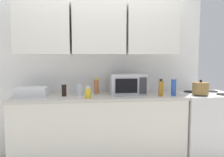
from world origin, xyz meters
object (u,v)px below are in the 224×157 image
object	(u,v)px
dish_rack	(32,92)
bottle_blue_cleaner	(174,87)
bottle_clear_tall	(80,90)
microwave	(127,84)
bottle_spice_jar	(96,86)
bottle_amber_vinegar	(161,88)
bottle_yellow_mustard	(88,93)
kettle	(200,88)
bottle_soy_dark	(64,90)
stove_range	(205,124)

from	to	relation	value
dish_rack	bottle_blue_cleaner	world-z (taller)	bottle_blue_cleaner
bottle_blue_cleaner	bottle_clear_tall	xyz separation A→B (m)	(-1.24, 0.17, -0.05)
microwave	bottle_blue_cleaner	bearing A→B (deg)	-16.98
dish_rack	bottle_clear_tall	xyz separation A→B (m)	(0.61, 0.02, 0.01)
bottle_spice_jar	bottle_blue_cleaner	bearing A→B (deg)	-14.56
bottle_amber_vinegar	bottle_yellow_mustard	bearing A→B (deg)	-176.88
kettle	bottle_yellow_mustard	bearing A→B (deg)	-177.85
bottle_clear_tall	bottle_blue_cleaner	bearing A→B (deg)	-7.67
bottle_blue_cleaner	bottle_yellow_mustard	distance (m)	1.14
microwave	bottle_blue_cleaner	world-z (taller)	microwave
bottle_soy_dark	bottle_blue_cleaner	bearing A→B (deg)	-5.05
bottle_clear_tall	bottle_soy_dark	distance (m)	0.20
bottle_clear_tall	bottle_soy_dark	bearing A→B (deg)	-168.66
bottle_blue_cleaner	bottle_spice_jar	size ratio (longest dim) A/B	1.09
microwave	kettle	bearing A→B (deg)	-11.31
microwave	bottle_clear_tall	xyz separation A→B (m)	(-0.65, -0.01, -0.07)
dish_rack	bottle_yellow_mustard	xyz separation A→B (m)	(0.72, -0.22, 0.01)
bottle_spice_jar	bottle_yellow_mustard	bearing A→B (deg)	-109.76
kettle	microwave	bearing A→B (deg)	168.69
bottle_blue_cleaner	dish_rack	bearing A→B (deg)	175.44
bottle_spice_jar	bottle_yellow_mustard	size ratio (longest dim) A/B	1.50
kettle	bottle_yellow_mustard	size ratio (longest dim) A/B	1.39
kettle	bottle_spice_jar	distance (m)	1.41
kettle	microwave	world-z (taller)	microwave
kettle	dish_rack	distance (m)	2.23
bottle_amber_vinegar	bottle_blue_cleaner	distance (m)	0.18
kettle	bottle_soy_dark	distance (m)	1.82
stove_range	bottle_yellow_mustard	bearing A→B (deg)	-173.31
kettle	microwave	xyz separation A→B (m)	(-0.96, 0.19, 0.05)
bottle_yellow_mustard	bottle_amber_vinegar	bearing A→B (deg)	3.12
stove_range	bottle_blue_cleaner	world-z (taller)	bottle_blue_cleaner
dish_rack	bottle_amber_vinegar	world-z (taller)	bottle_amber_vinegar
dish_rack	bottle_amber_vinegar	xyz separation A→B (m)	(1.67, -0.16, 0.05)
microwave	bottle_amber_vinegar	size ratio (longest dim) A/B	2.14
dish_rack	bottle_amber_vinegar	bearing A→B (deg)	-5.63
stove_range	bottle_yellow_mustard	xyz separation A→B (m)	(-1.68, -0.20, 0.52)
kettle	bottle_yellow_mustard	distance (m)	1.51
kettle	bottle_clear_tall	xyz separation A→B (m)	(-1.62, 0.18, -0.02)
stove_range	dish_rack	distance (m)	2.45
bottle_amber_vinegar	bottle_soy_dark	xyz separation A→B (m)	(-1.26, 0.14, -0.03)
bottle_amber_vinegar	bottle_yellow_mustard	world-z (taller)	bottle_amber_vinegar
bottle_clear_tall	bottle_soy_dark	size ratio (longest dim) A/B	0.86
microwave	bottle_clear_tall	world-z (taller)	microwave
stove_range	bottle_amber_vinegar	xyz separation A→B (m)	(-0.72, -0.14, 0.55)
dish_rack	bottle_clear_tall	distance (m)	0.61
stove_range	bottle_amber_vinegar	size ratio (longest dim) A/B	4.06
microwave	bottle_amber_vinegar	bearing A→B (deg)	-25.79
microwave	bottle_yellow_mustard	xyz separation A→B (m)	(-0.54, -0.25, -0.07)
kettle	bottle_amber_vinegar	bearing A→B (deg)	-179.52
dish_rack	bottle_blue_cleaner	xyz separation A→B (m)	(1.85, -0.15, 0.06)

